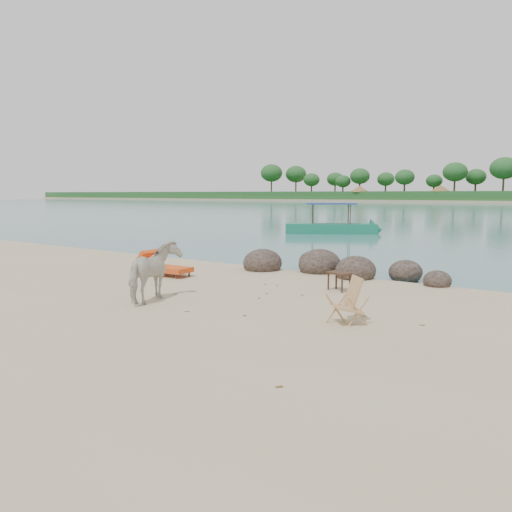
{
  "coord_description": "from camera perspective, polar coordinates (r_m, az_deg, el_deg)",
  "views": [
    {
      "loc": [
        7.16,
        -7.51,
        2.47
      ],
      "look_at": [
        0.35,
        2.0,
        1.0
      ],
      "focal_mm": 35.0,
      "sensor_mm": 36.0,
      "label": 1
    }
  ],
  "objects": [
    {
      "name": "cow",
      "position": [
        11.53,
        -11.53,
        -1.94
      ],
      "size": [
        1.22,
        1.75,
        1.35
      ],
      "primitive_type": "imported",
      "rotation": [
        0.0,
        0.0,
        3.49
      ],
      "color": "silver",
      "rests_on": "ground"
    },
    {
      "name": "boulders",
      "position": [
        15.58,
        8.19,
        -1.3
      ],
      "size": [
        6.38,
        2.94,
        0.97
      ],
      "rotation": [
        0.0,
        0.0,
        0.25
      ],
      "color": "black",
      "rests_on": "ground"
    },
    {
      "name": "lounge_chair",
      "position": [
        15.14,
        -10.32,
        -1.15
      ],
      "size": [
        2.11,
        0.83,
        0.62
      ],
      "primitive_type": null,
      "rotation": [
        0.0,
        0.0,
        0.05
      ],
      "color": "red",
      "rests_on": "ground"
    },
    {
      "name": "side_table",
      "position": [
        12.75,
        9.47,
        -3.03
      ],
      "size": [
        0.67,
        0.53,
        0.47
      ],
      "primitive_type": null,
      "rotation": [
        0.0,
        0.0,
        -0.31
      ],
      "color": "black",
      "rests_on": "ground"
    },
    {
      "name": "boat_near",
      "position": [
        31.91,
        8.58,
        5.43
      ],
      "size": [
        6.22,
        4.49,
        3.1
      ],
      "primitive_type": null,
      "rotation": [
        0.0,
        0.0,
        0.53
      ],
      "color": "#177153",
      "rests_on": "water"
    },
    {
      "name": "deck_chair",
      "position": [
        9.53,
        10.37,
        -5.28
      ],
      "size": [
        0.83,
        0.83,
        0.87
      ],
      "primitive_type": null,
      "rotation": [
        0.0,
        0.0,
        -0.78
      ],
      "color": "tan",
      "rests_on": "ground"
    },
    {
      "name": "dead_leaves",
      "position": [
        11.02,
        3.33,
        -5.77
      ],
      "size": [
        5.92,
        6.03,
        0.0
      ],
      "color": "brown",
      "rests_on": "ground"
    }
  ]
}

